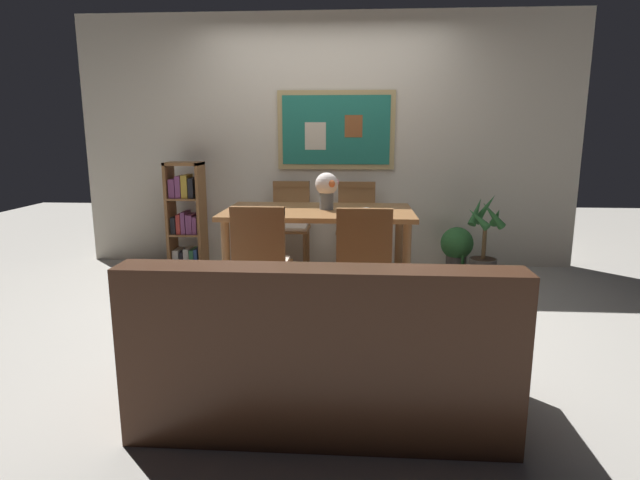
# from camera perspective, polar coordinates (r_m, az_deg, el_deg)

# --- Properties ---
(ground_plane) EXTENTS (12.00, 12.00, 0.00)m
(ground_plane) POSITION_cam_1_polar(r_m,az_deg,el_deg) (4.31, -0.43, -7.38)
(ground_plane) COLOR #B7B2A8
(wall_back_with_painting) EXTENTS (5.20, 0.14, 2.60)m
(wall_back_with_painting) POSITION_cam_1_polar(r_m,az_deg,el_deg) (5.57, 0.76, 10.65)
(wall_back_with_painting) COLOR beige
(wall_back_with_painting) RESTS_ON ground_plane
(dining_table) EXTENTS (1.61, 0.92, 0.76)m
(dining_table) POSITION_cam_1_polar(r_m,az_deg,el_deg) (4.50, -0.17, 2.18)
(dining_table) COLOR brown
(dining_table) RESTS_ON ground_plane
(dining_chair_far_right) EXTENTS (0.40, 0.41, 0.91)m
(dining_chair_far_right) POSITION_cam_1_polar(r_m,az_deg,el_deg) (5.33, 4.00, 2.29)
(dining_chair_far_right) COLOR brown
(dining_chair_far_right) RESTS_ON ground_plane
(dining_chair_far_left) EXTENTS (0.40, 0.41, 0.91)m
(dining_chair_far_left) POSITION_cam_1_polar(r_m,az_deg,el_deg) (5.38, -3.25, 2.39)
(dining_chair_far_left) COLOR brown
(dining_chair_far_left) RESTS_ON ground_plane
(dining_chair_near_right) EXTENTS (0.40, 0.41, 0.91)m
(dining_chair_near_right) POSITION_cam_1_polar(r_m,az_deg,el_deg) (3.69, 4.79, -2.04)
(dining_chair_near_right) COLOR brown
(dining_chair_near_right) RESTS_ON ground_plane
(dining_chair_near_left) EXTENTS (0.40, 0.41, 0.91)m
(dining_chair_near_left) POSITION_cam_1_polar(r_m,az_deg,el_deg) (3.78, -6.49, -1.75)
(dining_chair_near_left) COLOR brown
(dining_chair_near_left) RESTS_ON ground_plane
(leather_couch) EXTENTS (1.80, 0.84, 0.84)m
(leather_couch) POSITION_cam_1_polar(r_m,az_deg,el_deg) (2.68, 0.20, -12.64)
(leather_couch) COLOR #472819
(leather_couch) RESTS_ON ground_plane
(bookshelf) EXTENTS (0.36, 0.28, 1.11)m
(bookshelf) POSITION_cam_1_polar(r_m,az_deg,el_deg) (5.58, -14.43, 2.27)
(bookshelf) COLOR brown
(bookshelf) RESTS_ON ground_plane
(potted_ivy) EXTENTS (0.33, 0.33, 0.55)m
(potted_ivy) POSITION_cam_1_polar(r_m,az_deg,el_deg) (5.44, 14.75, -0.78)
(potted_ivy) COLOR #4C4742
(potted_ivy) RESTS_ON ground_plane
(potted_palm) EXTENTS (0.37, 0.38, 0.85)m
(potted_palm) POSITION_cam_1_polar(r_m,az_deg,el_deg) (5.21, 17.47, -1.00)
(potted_palm) COLOR #4C4742
(potted_palm) RESTS_ON ground_plane
(flower_vase) EXTENTS (0.20, 0.20, 0.32)m
(flower_vase) POSITION_cam_1_polar(r_m,az_deg,el_deg) (4.49, 0.75, 5.78)
(flower_vase) COLOR slate
(flower_vase) RESTS_ON dining_table
(tv_remote) EXTENTS (0.12, 0.15, 0.02)m
(tv_remote) POSITION_cam_1_polar(r_m,az_deg,el_deg) (4.44, 4.84, 3.35)
(tv_remote) COLOR black
(tv_remote) RESTS_ON dining_table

